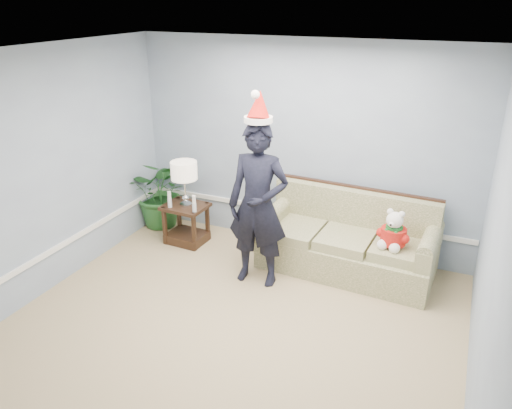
{
  "coord_description": "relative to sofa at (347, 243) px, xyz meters",
  "views": [
    {
      "loc": [
        1.93,
        -3.36,
        3.15
      ],
      "look_at": [
        -0.22,
        1.55,
        0.89
      ],
      "focal_mm": 35.0,
      "sensor_mm": 36.0,
      "label": 1
    }
  ],
  "objects": [
    {
      "name": "table_lamp",
      "position": [
        -2.17,
        -0.17,
        0.67
      ],
      "size": [
        0.35,
        0.35,
        0.62
      ],
      "color": "silver",
      "rests_on": "side_table"
    },
    {
      "name": "side_table",
      "position": [
        -2.19,
        -0.16,
        -0.13
      ],
      "size": [
        0.59,
        0.5,
        0.55
      ],
      "rotation": [
        0.0,
        0.0,
        -0.05
      ],
      "color": "#372314",
      "rests_on": "room_shell"
    },
    {
      "name": "man",
      "position": [
        -0.9,
        -0.69,
        0.62
      ],
      "size": [
        0.73,
        0.51,
        1.93
      ],
      "primitive_type": "imported",
      "rotation": [
        0.0,
        0.0,
        0.07
      ],
      "color": "black",
      "rests_on": "room_shell"
    },
    {
      "name": "sofa",
      "position": [
        0.0,
        0.0,
        0.0
      ],
      "size": [
        2.12,
        1.0,
        0.97
      ],
      "rotation": [
        0.0,
        0.0,
        -0.06
      ],
      "color": "#53632F",
      "rests_on": "room_shell"
    },
    {
      "name": "wainscot_trim",
      "position": [
        -1.96,
        -0.89,
        0.11
      ],
      "size": [
        4.49,
        4.99,
        0.06
      ],
      "color": "white",
      "rests_on": "room_shell"
    },
    {
      "name": "houseplant",
      "position": [
        -2.78,
        0.17,
        0.18
      ],
      "size": [
        1.06,
        0.96,
        1.04
      ],
      "primitive_type": "imported",
      "rotation": [
        0.0,
        0.0,
        0.17
      ],
      "color": "#215623",
      "rests_on": "room_shell"
    },
    {
      "name": "candle_pair",
      "position": [
        -2.15,
        -0.31,
        0.31
      ],
      "size": [
        0.43,
        0.06,
        0.22
      ],
      "color": "silver",
      "rests_on": "side_table"
    },
    {
      "name": "teddy_bear",
      "position": [
        0.55,
        -0.21,
        0.33
      ],
      "size": [
        0.34,
        0.35,
        0.46
      ],
      "rotation": [
        0.0,
        0.0,
        -0.22
      ],
      "color": "white",
      "rests_on": "sofa"
    },
    {
      "name": "santa_hat",
      "position": [
        -0.9,
        -0.67,
        1.72
      ],
      "size": [
        0.35,
        0.38,
        0.36
      ],
      "rotation": [
        0.0,
        0.0,
        0.16
      ],
      "color": "white",
      "rests_on": "man"
    },
    {
      "name": "room_shell",
      "position": [
        -0.78,
        -2.07,
        1.01
      ],
      "size": [
        4.54,
        5.04,
        2.74
      ],
      "color": "tan",
      "rests_on": "ground"
    }
  ]
}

